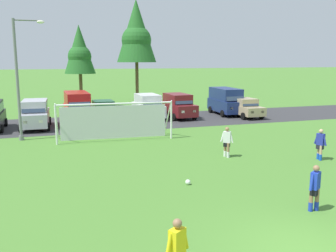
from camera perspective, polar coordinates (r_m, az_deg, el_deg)
ground_plane at (r=24.18m, az=-2.26°, el=-2.12°), size 400.00×400.00×0.00m
parking_lot_strip at (r=31.44m, az=-5.96°, el=0.72°), size 52.00×8.40×0.01m
soccer_ball at (r=15.60m, az=3.12°, el=-8.70°), size 0.22×0.22×0.22m
soccer_goal at (r=24.37m, az=-8.32°, el=0.97°), size 7.52×2.38×2.57m
referee at (r=8.88m, az=1.44°, el=-19.03°), size 0.70×0.41×1.64m
player_striker_near at (r=19.95m, az=9.13°, el=-2.48°), size 0.59×0.58×1.64m
player_midfield_center at (r=13.75m, az=21.85°, el=-8.94°), size 0.71×0.40×1.64m
player_defender_far at (r=20.72m, az=22.57°, el=-2.67°), size 0.37×0.74×1.64m
parked_car_slot_left at (r=29.78m, az=-19.92°, el=1.79°), size 2.26×4.66×2.16m
parked_car_slot_center_left at (r=31.67m, az=-13.91°, el=2.99°), size 2.32×4.86×2.52m
parked_car_slot_center at (r=32.15m, az=-9.97°, el=2.40°), size 2.10×4.23×1.72m
parked_car_slot_center_right at (r=32.74m, az=-3.12°, el=3.10°), size 2.22×4.64×2.16m
parked_car_slot_right at (r=33.17m, az=1.57°, el=3.20°), size 2.35×4.71×2.16m
parked_car_slot_far_right at (r=35.62m, az=8.99°, el=3.93°), size 2.35×4.88×2.52m
parked_car_slot_end at (r=34.28m, az=11.94°, el=2.81°), size 2.06×4.21×1.72m
tree_left_edge at (r=41.52m, az=-13.59°, el=11.24°), size 3.34×3.34×8.90m
tree_mid_left at (r=42.34m, az=-4.94°, el=14.19°), size 4.43×4.43×11.81m
street_lamp at (r=25.34m, az=-21.99°, el=6.84°), size 2.00×0.32×7.71m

